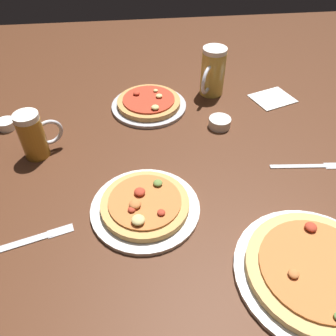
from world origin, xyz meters
TOP-DOWN VIEW (x-y plane):
  - ground_plane at (0.00, 0.00)m, footprint 2.40×2.40m
  - pizza_plate_near at (-0.07, -0.13)m, footprint 0.27×0.27m
  - pizza_plate_far at (-0.03, 0.34)m, footprint 0.26×0.26m
  - pizza_plate_side at (0.27, -0.35)m, footprint 0.34×0.34m
  - beer_mug_dark at (0.21, 0.41)m, footprint 0.10×0.13m
  - beer_mug_amber at (-0.37, 0.13)m, footprint 0.12×0.08m
  - ramekin_sauce at (-0.50, 0.27)m, footprint 0.06×0.06m
  - ramekin_butter at (0.19, 0.20)m, footprint 0.07×0.07m
  - napkin_folded at (0.42, 0.34)m, footprint 0.17×0.16m
  - fork_left at (0.40, -0.02)m, footprint 0.20×0.04m
  - knife_right at (-0.35, -0.19)m, footprint 0.21×0.08m

SIDE VIEW (x-z plane):
  - ground_plane at x=0.00m, z-range -0.03..0.00m
  - fork_left at x=0.40m, z-range 0.00..0.01m
  - knife_right at x=-0.35m, z-range 0.00..0.01m
  - napkin_folded at x=0.42m, z-range 0.00..0.01m
  - ramekin_sauce at x=-0.50m, z-range 0.00..0.03m
  - ramekin_butter at x=0.19m, z-range 0.00..0.03m
  - pizza_plate_far at x=-0.03m, z-range -0.01..0.04m
  - pizza_plate_near at x=-0.07m, z-range -0.01..0.04m
  - pizza_plate_side at x=0.27m, z-range -0.01..0.04m
  - beer_mug_amber at x=-0.37m, z-range 0.00..0.14m
  - beer_mug_dark at x=0.21m, z-range 0.00..0.17m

